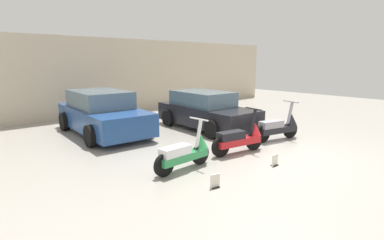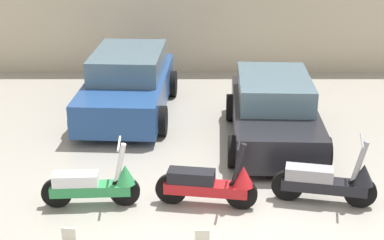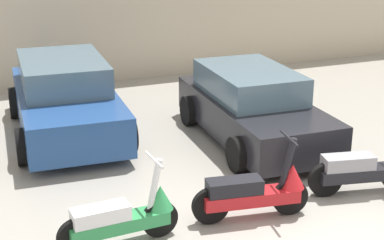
# 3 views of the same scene
# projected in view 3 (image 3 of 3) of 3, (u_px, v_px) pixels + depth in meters

# --- Properties ---
(ground_plane) EXTENTS (28.00, 28.00, 0.00)m
(ground_plane) POSITION_uv_depth(u_px,v_px,m) (316.00, 234.00, 7.42)
(ground_plane) COLOR #9E998E
(wall_back) EXTENTS (19.60, 0.12, 3.24)m
(wall_back) POSITION_uv_depth(u_px,v_px,m) (131.00, 13.00, 13.97)
(wall_back) COLOR beige
(wall_back) RESTS_ON ground_plane
(scooter_front_left) EXTENTS (1.52, 0.55, 1.06)m
(scooter_front_left) POSITION_uv_depth(u_px,v_px,m) (124.00, 216.00, 7.07)
(scooter_front_left) COLOR black
(scooter_front_left) RESTS_ON ground_plane
(scooter_front_right) EXTENTS (1.59, 0.60, 1.11)m
(scooter_front_right) POSITION_uv_depth(u_px,v_px,m) (256.00, 191.00, 7.69)
(scooter_front_right) COLOR black
(scooter_front_right) RESTS_ON ground_plane
(scooter_front_center) EXTENTS (1.60, 0.67, 1.13)m
(scooter_front_center) POSITION_uv_depth(u_px,v_px,m) (368.00, 167.00, 8.40)
(scooter_front_center) COLOR black
(scooter_front_center) RESTS_ON ground_plane
(car_rear_left) EXTENTS (2.10, 4.08, 1.36)m
(car_rear_left) POSITION_uv_depth(u_px,v_px,m) (65.00, 98.00, 10.72)
(car_rear_left) COLOR navy
(car_rear_left) RESTS_ON ground_plane
(car_rear_center) EXTENTS (1.92, 3.78, 1.26)m
(car_rear_center) POSITION_uv_depth(u_px,v_px,m) (252.00, 107.00, 10.38)
(car_rear_center) COLOR black
(car_rear_center) RESTS_ON ground_plane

